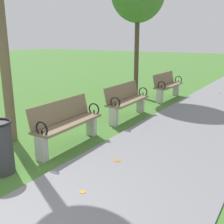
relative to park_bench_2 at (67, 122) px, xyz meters
name	(u,v)px	position (x,y,z in m)	size (l,w,h in m)	color
park_bench_2	(67,122)	(0.00, 0.00, 0.00)	(0.53, 1.62, 0.90)	#7A664C
park_bench_3	(127,100)	(0.00, 2.30, 0.00)	(0.51, 1.61, 0.90)	#7A664C
park_bench_4	(167,85)	(0.00, 5.12, 0.00)	(0.49, 1.60, 0.90)	#7A664C
scattered_leaves	(124,131)	(0.51, 1.32, -0.47)	(4.51, 11.70, 0.02)	brown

